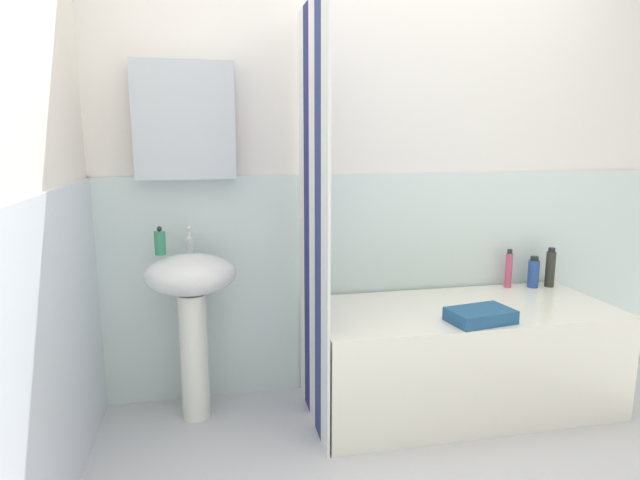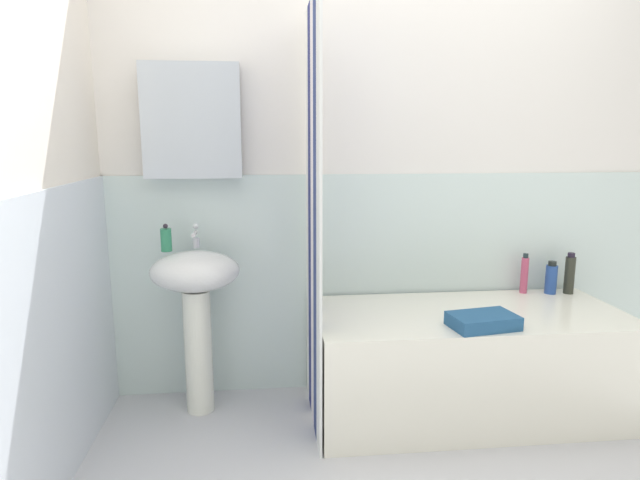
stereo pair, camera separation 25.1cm
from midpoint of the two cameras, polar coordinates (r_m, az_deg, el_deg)
The scene contains 11 objects.
wall_back_tiled at distance 2.95m, azimuth 9.42°, elevation 5.78°, with size 3.60×0.18×2.40m.
wall_left_tiled at distance 2.07m, azimuth -26.49°, elevation 2.10°, with size 0.07×1.81×2.40m.
sink at distance 2.72m, azimuth -10.51°, elevation -5.87°, with size 0.44×0.34×0.84m.
faucet at distance 2.74m, azimuth -10.59°, elevation 0.36°, with size 0.03×0.12×0.12m.
soap_dispenser at distance 2.69m, azimuth -13.54°, elevation 0.05°, with size 0.05×0.05×0.14m.
bathtub at distance 2.92m, azimuth 17.81°, elevation -12.30°, with size 1.54×0.69×0.54m, color white.
shower_curtain at distance 2.50m, azimuth 2.14°, elevation 1.84°, with size 0.01×0.69×2.00m.
body_wash_bottle at distance 3.33m, azimuth 27.05°, elevation -3.29°, with size 0.05×0.05×0.23m.
lotion_bottle at distance 3.29m, azimuth 25.45°, elevation -3.74°, with size 0.06×0.06×0.18m.
conditioner_bottle at distance 3.23m, azimuth 23.05°, elevation -3.40°, with size 0.04×0.04×0.22m.
towel_folded at distance 2.61m, azimuth 19.67°, elevation -8.17°, with size 0.30×0.19×0.06m, color #24517C.
Camera 2 is at (-0.72, -1.59, 1.39)m, focal length 30.05 mm.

